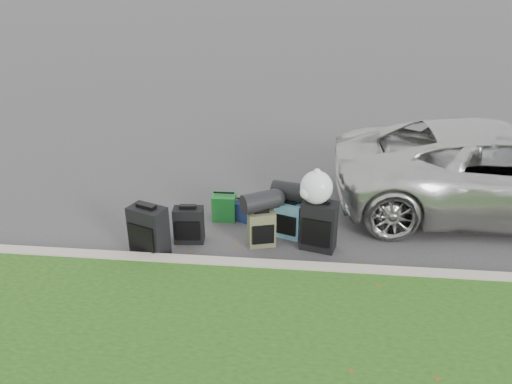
# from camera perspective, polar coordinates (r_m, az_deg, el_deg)

# --- Properties ---
(ground) EXTENTS (120.00, 120.00, 0.00)m
(ground) POSITION_cam_1_polar(r_m,az_deg,el_deg) (7.14, 0.64, -4.72)
(ground) COLOR #383535
(ground) RESTS_ON ground
(curb) EXTENTS (120.00, 0.18, 0.15)m
(curb) POSITION_cam_1_polar(r_m,az_deg,el_deg) (6.25, -0.20, -8.60)
(curb) COLOR #9E937F
(curb) RESTS_ON ground
(suv) EXTENTS (4.94, 2.29, 1.37)m
(suv) POSITION_cam_1_polar(r_m,az_deg,el_deg) (8.30, 26.27, 2.19)
(suv) COLOR #B7B7B2
(suv) RESTS_ON ground
(suitcase_small_black) EXTENTS (0.42, 0.26, 0.50)m
(suitcase_small_black) POSITION_cam_1_polar(r_m,az_deg,el_deg) (6.88, -7.68, -3.76)
(suitcase_small_black) COLOR black
(suitcase_small_black) RESTS_ON ground
(suitcase_large_black_left) EXTENTS (0.54, 0.44, 0.68)m
(suitcase_large_black_left) POSITION_cam_1_polar(r_m,az_deg,el_deg) (6.63, -12.15, -4.41)
(suitcase_large_black_left) COLOR black
(suitcase_large_black_left) RESTS_ON ground
(suitcase_olive) EXTENTS (0.40, 0.31, 0.49)m
(suitcase_olive) POSITION_cam_1_polar(r_m,az_deg,el_deg) (6.74, 0.64, -4.21)
(suitcase_olive) COLOR #3F402A
(suitcase_olive) RESTS_ON ground
(suitcase_teal) EXTENTS (0.41, 0.32, 0.51)m
(suitcase_teal) POSITION_cam_1_polar(r_m,az_deg,el_deg) (6.96, 3.78, -3.19)
(suitcase_teal) COLOR teal
(suitcase_teal) RESTS_ON ground
(suitcase_large_black_right) EXTENTS (0.51, 0.38, 0.68)m
(suitcase_large_black_right) POSITION_cam_1_polar(r_m,az_deg,el_deg) (6.67, 7.20, -3.84)
(suitcase_large_black_right) COLOR black
(suitcase_large_black_right) RESTS_ON ground
(tote_green) EXTENTS (0.35, 0.28, 0.39)m
(tote_green) POSITION_cam_1_polar(r_m,az_deg,el_deg) (7.46, -3.65, -1.71)
(tote_green) COLOR #186D25
(tote_green) RESTS_ON ground
(tote_navy) EXTENTS (0.34, 0.31, 0.29)m
(tote_navy) POSITION_cam_1_polar(r_m,az_deg,el_deg) (7.42, -1.31, -2.21)
(tote_navy) COLOR #15244C
(tote_navy) RESTS_ON ground
(duffel_left) EXTENTS (0.56, 0.48, 0.27)m
(duffel_left) POSITION_cam_1_polar(r_m,az_deg,el_deg) (6.62, 0.48, -1.09)
(duffel_left) COLOR black
(duffel_left) RESTS_ON suitcase_olive
(duffel_right) EXTENTS (0.54, 0.38, 0.27)m
(duffel_right) POSITION_cam_1_polar(r_m,az_deg,el_deg) (6.86, 3.88, 0.04)
(duffel_right) COLOR black
(duffel_right) RESTS_ON suitcase_teal
(trash_bag) EXTENTS (0.42, 0.42, 0.42)m
(trash_bag) POSITION_cam_1_polar(r_m,az_deg,el_deg) (6.43, 6.92, 0.52)
(trash_bag) COLOR silver
(trash_bag) RESTS_ON suitcase_large_black_right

